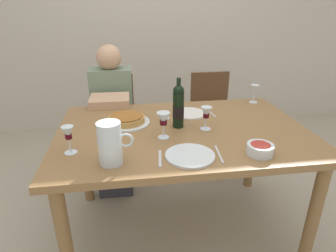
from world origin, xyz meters
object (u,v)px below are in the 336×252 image
salad_bowl (260,148)px  diner_left (113,115)px  wine_glass_spare (68,134)px  dinner_plate_left_setting (190,156)px  chair_right (211,114)px  dining_table (183,142)px  baked_tart (127,119)px  wine_bottle (178,106)px  water_pitcher (110,146)px  chair_left (115,117)px  wine_glass_left_diner (163,120)px  wine_glass_centre (206,114)px  dinner_plate_right_setting (189,113)px  wine_glass_right_diner (255,90)px

salad_bowl → diner_left: diner_left is taller
salad_bowl → wine_glass_spare: 0.96m
dinner_plate_left_setting → chair_right: size_ratio=0.29×
dining_table → baked_tart: baked_tart is taller
wine_bottle → salad_bowl: bearing=-49.2°
dining_table → dinner_plate_left_setting: (-0.03, -0.34, 0.10)m
water_pitcher → dinner_plate_left_setting: (0.38, 0.00, -0.09)m
chair_left → wine_glass_left_diner: bearing=108.1°
baked_tart → wine_glass_centre: size_ratio=2.04×
water_pitcher → dinner_plate_right_setting: water_pitcher is taller
baked_tart → wine_glass_left_diner: size_ratio=1.92×
dinner_plate_left_setting → baked_tart: bearing=122.6°
water_pitcher → wine_glass_centre: bearing=30.3°
wine_glass_left_diner → chair_left: size_ratio=0.17×
wine_bottle → dinner_plate_right_setting: bearing=59.7°
water_pitcher → wine_glass_right_diner: water_pitcher is taller
wine_glass_centre → dinner_plate_left_setting: (-0.16, -0.31, -0.09)m
wine_glass_left_diner → chair_right: size_ratio=0.17×
chair_left → water_pitcher: bearing=92.6°
wine_glass_spare → dinner_plate_right_setting: size_ratio=0.65×
salad_bowl → chair_left: chair_left is taller
water_pitcher → baked_tart: 0.49m
water_pitcher → wine_glass_right_diner: size_ratio=1.53×
baked_tart → wine_glass_centre: bearing=-19.2°
water_pitcher → wine_glass_right_diner: 1.28m
wine_bottle → chair_right: bearing=60.7°
dinner_plate_right_setting → wine_glass_left_diner: bearing=-123.5°
wine_bottle → chair_right: 1.04m
wine_bottle → chair_right: size_ratio=0.35×
baked_tart → chair_right: size_ratio=0.33×
wine_glass_right_diner → dinner_plate_left_setting: size_ratio=0.55×
wine_glass_left_diner → wine_glass_spare: 0.50m
salad_bowl → wine_glass_spare: size_ratio=0.92×
baked_tart → dinner_plate_left_setting: bearing=-57.4°
wine_glass_left_diner → wine_glass_spare: bearing=-167.2°
wine_glass_left_diner → diner_left: size_ratio=0.13×
dining_table → baked_tart: 0.38m
salad_bowl → chair_right: 1.28m
wine_glass_centre → chair_right: 1.02m
wine_glass_spare → dinner_plate_right_setting: (0.71, 0.45, -0.10)m
chair_left → diner_left: bearing=90.2°
dinner_plate_left_setting → dinner_plate_right_setting: bearing=78.0°
dining_table → wine_glass_centre: (0.13, -0.02, 0.19)m
salad_bowl → chair_right: bearing=84.3°
wine_glass_spare → dinner_plate_right_setting: 0.85m
chair_right → wine_glass_spare: bearing=44.9°
diner_left → dining_table: bearing=124.4°
wine_glass_left_diner → dinner_plate_left_setting: (0.10, -0.24, -0.10)m
wine_glass_spare → diner_left: size_ratio=0.13×
dining_table → wine_glass_centre: wine_glass_centre is taller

